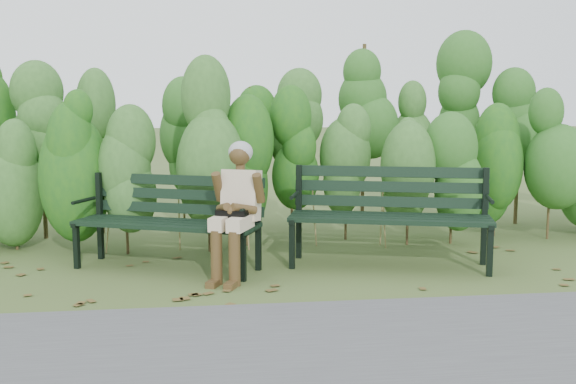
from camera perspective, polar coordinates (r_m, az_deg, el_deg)
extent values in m
plane|color=#485929|center=(6.44, 0.40, -7.04)|extent=(80.00, 80.00, 0.00)
cube|color=#474749|center=(4.37, 4.43, -14.14)|extent=(60.00, 2.50, 0.01)
cylinder|color=#47381E|center=(7.81, -21.43, -1.98)|extent=(0.03, 0.03, 0.80)
ellipsoid|color=#2E6822|center=(7.74, -21.65, 2.70)|extent=(0.64, 0.64, 1.44)
cylinder|color=#47381E|center=(7.69, -17.00, -1.94)|extent=(0.03, 0.03, 0.80)
ellipsoid|color=#2E6822|center=(7.61, -17.18, 2.82)|extent=(0.64, 0.64, 1.44)
cylinder|color=#47381E|center=(7.61, -12.45, -1.88)|extent=(0.03, 0.03, 0.80)
ellipsoid|color=#2E6822|center=(7.53, -12.58, 2.93)|extent=(0.64, 0.64, 1.44)
cylinder|color=#47381E|center=(7.58, -7.83, -1.81)|extent=(0.03, 0.03, 0.80)
ellipsoid|color=#2E6822|center=(7.50, -7.92, 3.02)|extent=(0.64, 0.64, 1.44)
cylinder|color=#47381E|center=(7.59, -3.21, -1.73)|extent=(0.03, 0.03, 0.80)
ellipsoid|color=#2E6822|center=(7.52, -3.25, 3.09)|extent=(0.64, 0.64, 1.44)
cylinder|color=#47381E|center=(7.66, 1.36, -1.64)|extent=(0.03, 0.03, 0.80)
ellipsoid|color=#2E6822|center=(7.59, 1.37, 3.14)|extent=(0.64, 0.64, 1.44)
cylinder|color=#47381E|center=(7.78, 5.82, -1.54)|extent=(0.03, 0.03, 0.80)
ellipsoid|color=#2E6822|center=(7.70, 5.88, 3.17)|extent=(0.64, 0.64, 1.44)
cylinder|color=#47381E|center=(7.94, 10.12, -1.43)|extent=(0.03, 0.03, 0.80)
ellipsoid|color=#2E6822|center=(7.87, 10.23, 3.18)|extent=(0.64, 0.64, 1.44)
cylinder|color=#47381E|center=(8.14, 14.23, -1.33)|extent=(0.03, 0.03, 0.80)
ellipsoid|color=#2E6822|center=(8.07, 14.38, 3.17)|extent=(0.64, 0.64, 1.44)
cylinder|color=#47381E|center=(8.39, 18.12, -1.22)|extent=(0.03, 0.03, 0.80)
ellipsoid|color=#2E6822|center=(8.32, 18.30, 3.14)|extent=(0.64, 0.64, 1.44)
cylinder|color=#47381E|center=(8.67, 21.78, -1.11)|extent=(0.03, 0.03, 0.80)
ellipsoid|color=#2E6822|center=(8.60, 21.99, 3.11)|extent=(0.64, 0.64, 1.44)
cylinder|color=#47381E|center=(8.74, -19.49, 0.06)|extent=(0.04, 0.04, 1.10)
ellipsoid|color=#1F561C|center=(8.68, -19.74, 5.83)|extent=(0.70, 0.70, 1.98)
cylinder|color=#47381E|center=(8.61, -14.49, 0.14)|extent=(0.04, 0.04, 1.10)
ellipsoid|color=#1F561C|center=(8.55, -14.68, 6.00)|extent=(0.70, 0.70, 1.98)
cylinder|color=#47381E|center=(8.55, -9.38, 0.23)|extent=(0.04, 0.04, 1.10)
ellipsoid|color=#1F561C|center=(8.48, -9.50, 6.14)|extent=(0.70, 0.70, 1.98)
cylinder|color=#47381E|center=(8.56, -4.23, 0.32)|extent=(0.04, 0.04, 1.10)
ellipsoid|color=#1F561C|center=(8.49, -4.29, 6.22)|extent=(0.70, 0.70, 1.98)
cylinder|color=#47381E|center=(8.63, 0.87, 0.40)|extent=(0.04, 0.04, 1.10)
ellipsoid|color=#1F561C|center=(8.57, 0.88, 6.25)|extent=(0.70, 0.70, 1.98)
cylinder|color=#47381E|center=(8.77, 5.84, 0.48)|extent=(0.04, 0.04, 1.10)
ellipsoid|color=#1F561C|center=(8.71, 5.91, 6.23)|extent=(0.70, 0.70, 1.98)
cylinder|color=#47381E|center=(8.98, 10.61, 0.55)|extent=(0.04, 0.04, 1.10)
ellipsoid|color=#1F561C|center=(8.92, 10.75, 6.17)|extent=(0.70, 0.70, 1.98)
cylinder|color=#47381E|center=(9.25, 15.15, 0.61)|extent=(0.04, 0.04, 1.10)
ellipsoid|color=#1F561C|center=(9.19, 15.33, 6.07)|extent=(0.70, 0.70, 1.98)
cylinder|color=#47381E|center=(9.57, 19.40, 0.67)|extent=(0.04, 0.04, 1.10)
ellipsoid|color=#1F561C|center=(9.51, 19.63, 5.94)|extent=(0.70, 0.70, 1.98)
cube|color=brown|center=(6.12, -4.42, -7.82)|extent=(0.11, 0.11, 0.01)
cube|color=brown|center=(5.60, 0.14, -9.24)|extent=(0.11, 0.09, 0.01)
cube|color=brown|center=(6.67, -6.38, -6.54)|extent=(0.11, 0.11, 0.01)
cube|color=brown|center=(6.52, -0.55, -6.83)|extent=(0.09, 0.10, 0.01)
cube|color=brown|center=(7.07, -1.89, -5.69)|extent=(0.08, 0.10, 0.01)
cube|color=brown|center=(6.63, -11.35, -6.73)|extent=(0.07, 0.09, 0.01)
cube|color=brown|center=(6.15, 12.90, -7.91)|extent=(0.11, 0.11, 0.01)
cube|color=brown|center=(6.25, -14.37, -7.69)|extent=(0.11, 0.10, 0.01)
cube|color=brown|center=(5.93, 1.08, -8.28)|extent=(0.11, 0.10, 0.01)
cube|color=brown|center=(5.55, -16.61, -9.70)|extent=(0.10, 0.11, 0.01)
cube|color=brown|center=(6.96, -4.67, -5.92)|extent=(0.11, 0.09, 0.01)
cube|color=brown|center=(5.80, 3.04, -8.66)|extent=(0.11, 0.11, 0.01)
cube|color=brown|center=(6.28, 4.13, -7.41)|extent=(0.09, 0.10, 0.01)
cube|color=brown|center=(7.65, 13.44, -4.88)|extent=(0.10, 0.11, 0.01)
cube|color=brown|center=(6.00, -6.86, -8.15)|extent=(0.09, 0.07, 0.01)
cube|color=brown|center=(7.31, 18.28, -5.63)|extent=(0.11, 0.11, 0.01)
cube|color=brown|center=(6.60, -20.77, -7.14)|extent=(0.10, 0.08, 0.01)
cube|color=brown|center=(6.59, 2.32, -6.67)|extent=(0.10, 0.11, 0.01)
cube|color=brown|center=(7.05, -16.46, -6.05)|extent=(0.11, 0.11, 0.01)
cube|color=brown|center=(6.47, -7.46, -7.01)|extent=(0.10, 0.08, 0.01)
cube|color=brown|center=(6.52, 15.29, -7.10)|extent=(0.11, 0.11, 0.01)
cube|color=brown|center=(6.61, 16.83, -6.95)|extent=(0.11, 0.11, 0.01)
cube|color=brown|center=(5.52, -1.45, -9.48)|extent=(0.09, 0.10, 0.01)
cube|color=brown|center=(6.99, -0.60, -5.85)|extent=(0.10, 0.11, 0.01)
cube|color=brown|center=(7.72, 11.97, -4.73)|extent=(0.11, 0.11, 0.01)
cube|color=brown|center=(6.74, -4.23, -6.37)|extent=(0.09, 0.11, 0.01)
cube|color=brown|center=(6.01, 4.01, -8.09)|extent=(0.11, 0.11, 0.01)
cube|color=brown|center=(5.86, -12.28, -8.67)|extent=(0.09, 0.11, 0.01)
cube|color=brown|center=(6.09, -1.19, -7.85)|extent=(0.10, 0.11, 0.01)
cube|color=black|center=(6.49, -11.06, -2.95)|extent=(1.71, 0.83, 0.04)
cube|color=black|center=(6.60, -10.56, -2.77)|extent=(1.71, 0.83, 0.04)
cube|color=black|center=(6.71, -10.07, -2.59)|extent=(1.71, 0.83, 0.04)
cube|color=black|center=(6.82, -9.61, -2.41)|extent=(1.71, 0.83, 0.04)
cube|color=black|center=(6.88, -9.29, -1.37)|extent=(1.69, 0.78, 0.11)
cube|color=black|center=(6.88, -9.26, -0.19)|extent=(1.69, 0.78, 0.11)
cube|color=black|center=(6.87, -9.23, 1.00)|extent=(1.69, 0.78, 0.11)
cube|color=black|center=(6.96, -17.47, -4.37)|extent=(0.07, 0.07, 0.46)
cube|color=black|center=(7.27, -15.65, -1.97)|extent=(0.07, 0.07, 0.91)
cube|color=black|center=(7.08, -16.63, -2.42)|extent=(0.25, 0.48, 0.04)
cylinder|color=black|center=(7.01, -16.92, -0.69)|extent=(0.19, 0.36, 0.04)
cube|color=black|center=(6.18, -3.83, -5.51)|extent=(0.07, 0.07, 0.46)
cube|color=black|center=(6.53, -2.54, -2.75)|extent=(0.07, 0.07, 0.91)
cube|color=black|center=(6.32, -3.22, -3.29)|extent=(0.25, 0.48, 0.04)
cylinder|color=black|center=(6.23, -3.39, -1.36)|extent=(0.19, 0.36, 0.04)
cube|color=black|center=(6.52, 8.57, -2.51)|extent=(1.92, 0.67, 0.04)
cube|color=black|center=(6.66, 8.58, -2.31)|extent=(1.92, 0.67, 0.04)
cube|color=black|center=(6.79, 8.59, -2.11)|extent=(1.92, 0.67, 0.04)
cube|color=black|center=(6.93, 8.60, -1.93)|extent=(1.92, 0.67, 0.04)
cube|color=black|center=(7.01, 8.63, -0.82)|extent=(1.91, 0.62, 0.12)
cube|color=black|center=(7.00, 8.66, 0.44)|extent=(1.91, 0.62, 0.12)
cube|color=black|center=(7.00, 8.68, 1.70)|extent=(1.91, 0.62, 0.12)
cube|color=black|center=(6.63, 0.35, -4.43)|extent=(0.07, 0.07, 0.49)
cube|color=black|center=(7.04, 0.93, -1.69)|extent=(0.07, 0.07, 0.98)
cube|color=black|center=(6.80, 0.63, -2.21)|extent=(0.21, 0.54, 0.04)
cylinder|color=black|center=(6.71, 0.56, -0.26)|extent=(0.15, 0.40, 0.04)
cube|color=black|center=(6.62, 16.73, -4.77)|extent=(0.07, 0.07, 0.49)
cube|color=black|center=(7.03, 16.30, -2.01)|extent=(0.07, 0.07, 0.98)
cube|color=black|center=(6.79, 16.56, -2.54)|extent=(0.21, 0.54, 0.04)
cylinder|color=black|center=(6.70, 16.69, -0.59)|extent=(0.15, 0.40, 0.04)
cube|color=beige|center=(6.18, -5.54, -2.55)|extent=(0.28, 0.42, 0.12)
cube|color=beige|center=(6.12, -4.04, -2.63)|extent=(0.28, 0.42, 0.12)
cylinder|color=#4A351A|center=(6.09, -6.07, -5.53)|extent=(0.14, 0.14, 0.49)
cylinder|color=#4A351A|center=(6.03, -4.55, -5.65)|extent=(0.14, 0.14, 0.49)
cube|color=#4A351A|center=(6.08, -6.32, -7.69)|extent=(0.16, 0.21, 0.06)
cube|color=#4A351A|center=(6.02, -4.79, -7.83)|extent=(0.16, 0.21, 0.06)
cube|color=beige|center=(6.36, -3.99, -0.26)|extent=(0.41, 0.36, 0.49)
cylinder|color=#4A351A|center=(6.31, -4.07, 2.04)|extent=(0.09, 0.09, 0.10)
sphere|color=#4A351A|center=(6.29, -4.11, 3.16)|extent=(0.20, 0.20, 0.20)
ellipsoid|color=gray|center=(6.31, -4.03, 3.39)|extent=(0.23, 0.22, 0.21)
cylinder|color=#4A351A|center=(6.35, -5.93, 0.45)|extent=(0.16, 0.22, 0.30)
cylinder|color=#4A351A|center=(6.21, -2.50, 0.32)|extent=(0.16, 0.22, 0.30)
cylinder|color=#4A351A|center=(6.22, -5.48, -1.33)|extent=(0.14, 0.27, 0.13)
cylinder|color=#4A351A|center=(6.15, -3.75, -1.41)|extent=(0.26, 0.19, 0.13)
sphere|color=#4A351A|center=(6.13, -4.81, -1.63)|extent=(0.10, 0.10, 0.10)
cube|color=black|center=(6.15, -4.77, -2.23)|extent=(0.31, 0.22, 0.15)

